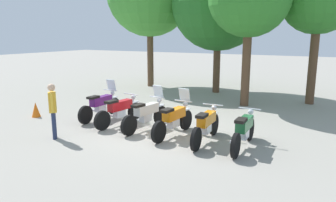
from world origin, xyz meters
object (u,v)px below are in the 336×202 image
person_0 (53,107)px  traffic_cone (36,110)px  tree_1 (219,4)px  motorcycle_0 (101,105)px  motorcycle_5 (244,130)px  motorcycle_2 (146,114)px  motorcycle_4 (206,125)px  motorcycle_3 (174,119)px  motorcycle_1 (120,110)px

person_0 → traffic_cone: person_0 is taller
person_0 → traffic_cone: bearing=106.8°
tree_1 → traffic_cone: bearing=-117.0°
motorcycle_0 → motorcycle_5: motorcycle_0 is taller
motorcycle_2 → motorcycle_4: 2.15m
motorcycle_0 → motorcycle_2: bearing=-98.8°
tree_1 → motorcycle_3: bearing=-79.4°
motorcycle_0 → motorcycle_1: (1.08, -0.32, -0.01)m
motorcycle_5 → motorcycle_0: bearing=82.8°
motorcycle_0 → motorcycle_3: same height
motorcycle_3 → traffic_cone: 5.55m
motorcycle_1 → motorcycle_4: bearing=-87.4°
motorcycle_1 → motorcycle_3: (2.15, -0.18, 0.01)m
motorcycle_0 → motorcycle_5: 5.40m
motorcycle_3 → motorcycle_4: motorcycle_3 is taller
motorcycle_3 → traffic_cone: motorcycle_3 is taller
motorcycle_0 → traffic_cone: motorcycle_0 is taller
motorcycle_0 → motorcycle_4: motorcycle_0 is taller
motorcycle_4 → motorcycle_5: same height
motorcycle_0 → motorcycle_2: 2.18m
motorcycle_2 → person_0: (-1.89, -2.06, 0.43)m
motorcycle_5 → motorcycle_4: bearing=89.8°
motorcycle_4 → motorcycle_5: 1.08m
tree_1 → motorcycle_5: bearing=-65.1°
motorcycle_1 → tree_1: (0.73, 7.42, 4.01)m
motorcycle_0 → motorcycle_5: size_ratio=1.00×
motorcycle_1 → tree_1: size_ratio=0.32×
tree_1 → traffic_cone: 9.99m
motorcycle_3 → motorcycle_4: 1.07m
person_0 → traffic_cone: (-2.56, 1.46, -0.67)m
motorcycle_2 → person_0: size_ratio=1.34×
motorcycle_4 → traffic_cone: (-6.59, -0.37, -0.23)m
motorcycle_4 → motorcycle_5: size_ratio=1.00×
motorcycle_1 → motorcycle_2: size_ratio=1.00×
motorcycle_5 → person_0: size_ratio=1.34×
motorcycle_1 → motorcycle_3: 2.16m
motorcycle_0 → motorcycle_3: bearing=-98.3°
motorcycle_0 → traffic_cone: (-2.30, -0.96, -0.24)m
motorcycle_0 → person_0: person_0 is taller
motorcycle_0 → motorcycle_2: (2.15, -0.35, 0.00)m
motorcycle_2 → motorcycle_1: bearing=96.1°
traffic_cone → motorcycle_0: bearing=22.7°
motorcycle_2 → motorcycle_5: motorcycle_2 is taller
motorcycle_0 → person_0: 2.47m
motorcycle_2 → tree_1: tree_1 is taller
motorcycle_0 → motorcycle_5: (5.37, -0.57, -0.01)m
motorcycle_4 → motorcycle_5: (1.08, 0.02, 0.00)m
motorcycle_4 → person_0: person_0 is taller
motorcycle_0 → motorcycle_1: motorcycle_0 is taller
motorcycle_3 → person_0: size_ratio=1.34×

